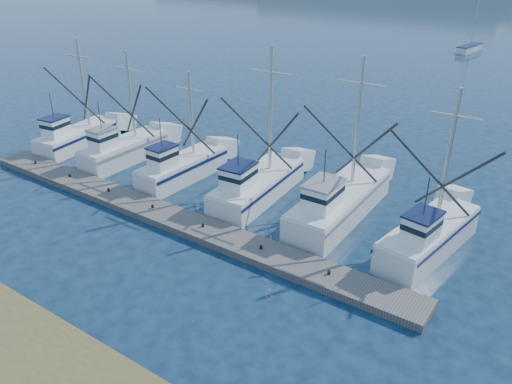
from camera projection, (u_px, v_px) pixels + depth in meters
ground at (211, 315)px, 22.25m from camera, size 500.00×500.00×0.00m
floating_dock at (165, 215)px, 29.98m from camera, size 32.00×2.54×0.43m
trawler_fleet at (232, 179)px, 32.83m from camera, size 31.84×9.56×9.50m
sailboat_far at (470, 48)px, 77.13m from camera, size 2.59×6.31×8.10m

